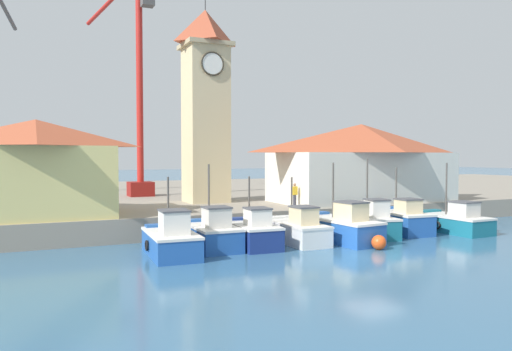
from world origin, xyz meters
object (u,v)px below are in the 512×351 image
at_px(fishing_boat_right_outer, 454,221).
at_px(port_crane_near, 138,106).
at_px(fishing_boat_center, 341,227).
at_px(fishing_boat_mid_left, 297,230).
at_px(clock_tower, 206,101).
at_px(fishing_boat_left_outer, 212,234).
at_px(fishing_boat_right_inner, 401,220).
at_px(dock_worker_near_tower, 295,195).
at_px(fishing_boat_far_left, 171,240).
at_px(mooring_buoy, 379,242).
at_px(warehouse_right, 361,162).
at_px(fishing_boat_left_inner, 253,232).
at_px(fishing_boat_mid_right, 371,223).
at_px(warehouse_left, 36,167).

xyz_separation_m(fishing_boat_right_outer, port_crane_near, (-15.64, 19.74, 8.33)).
bearing_deg(fishing_boat_center, fishing_boat_mid_left, 164.17).
height_order(fishing_boat_center, clock_tower, clock_tower).
xyz_separation_m(fishing_boat_left_outer, fishing_boat_right_inner, (12.40, 0.11, 0.02)).
xyz_separation_m(fishing_boat_mid_left, dock_worker_near_tower, (2.52, 4.86, 1.49)).
bearing_deg(port_crane_near, clock_tower, -66.04).
distance_m(fishing_boat_far_left, fishing_boat_center, 9.64).
height_order(fishing_boat_left_outer, fishing_boat_center, fishing_boat_center).
bearing_deg(mooring_buoy, fishing_boat_mid_left, 128.64).
distance_m(fishing_boat_mid_left, mooring_buoy, 4.50).
relative_size(clock_tower, warehouse_right, 1.18).
bearing_deg(fishing_boat_left_inner, fishing_boat_right_outer, -3.03).
bearing_deg(fishing_boat_mid_right, warehouse_right, 57.92).
bearing_deg(fishing_boat_center, fishing_boat_far_left, 179.84).
bearing_deg(port_crane_near, fishing_boat_mid_right, -62.40).
relative_size(fishing_boat_far_left, fishing_boat_left_inner, 1.07).
relative_size(fishing_boat_far_left, warehouse_left, 0.55).
bearing_deg(port_crane_near, dock_worker_near_tower, -62.22).
distance_m(fishing_boat_mid_left, port_crane_near, 21.26).
distance_m(warehouse_right, port_crane_near, 19.22).
xyz_separation_m(fishing_boat_mid_left, mooring_buoy, (2.80, -3.50, -0.34)).
height_order(fishing_boat_left_inner, fishing_boat_center, fishing_boat_center).
bearing_deg(fishing_boat_left_outer, clock_tower, 72.91).
distance_m(fishing_boat_left_outer, fishing_boat_mid_left, 4.82).
bearing_deg(mooring_buoy, dock_worker_near_tower, 91.89).
bearing_deg(clock_tower, warehouse_left, -159.72).
xyz_separation_m(fishing_boat_left_inner, fishing_boat_mid_right, (7.70, 0.08, 0.04)).
relative_size(fishing_boat_far_left, fishing_boat_left_outer, 1.06).
distance_m(fishing_boat_far_left, port_crane_near, 21.40).
relative_size(fishing_boat_mid_right, clock_tower, 0.29).
xyz_separation_m(fishing_boat_mid_right, fishing_boat_right_outer, (5.73, -0.79, -0.10)).
bearing_deg(fishing_boat_left_outer, mooring_buoy, -26.50).
xyz_separation_m(clock_tower, dock_worker_near_tower, (3.98, -6.34, -6.59)).
xyz_separation_m(fishing_boat_center, dock_worker_near_tower, (0.11, 5.54, 1.40)).
relative_size(fishing_boat_mid_left, fishing_boat_mid_right, 1.01).
distance_m(fishing_boat_mid_right, mooring_buoy, 4.16).
relative_size(port_crane_near, dock_worker_near_tower, 11.66).
distance_m(fishing_boat_mid_right, dock_worker_near_tower, 5.63).
bearing_deg(warehouse_right, dock_worker_near_tower, -162.98).
distance_m(fishing_boat_right_inner, mooring_buoy, 6.19).
bearing_deg(fishing_boat_center, fishing_boat_left_inner, 173.23).
xyz_separation_m(port_crane_near, dock_worker_near_tower, (7.42, -14.09, -6.82)).
distance_m(fishing_boat_center, warehouse_right, 10.90).
distance_m(fishing_boat_right_inner, port_crane_near, 23.83).
relative_size(fishing_boat_mid_left, fishing_boat_center, 0.86).
bearing_deg(fishing_boat_right_inner, port_crane_near, 123.95).
bearing_deg(fishing_boat_left_inner, fishing_boat_left_outer, 170.09).
distance_m(fishing_boat_mid_left, fishing_boat_center, 2.51).
bearing_deg(fishing_boat_right_inner, fishing_boat_mid_right, -171.29).
height_order(fishing_boat_right_outer, warehouse_right, warehouse_right).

